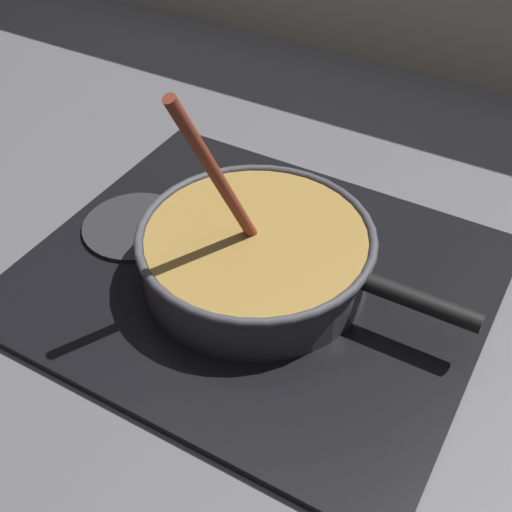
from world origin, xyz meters
The scene contains 5 objects.
ground centered at (0.00, 0.00, -0.02)m, with size 2.40×1.60×0.04m, color #4C4C51.
hob_plate centered at (0.05, 0.13, 0.01)m, with size 0.56×0.48×0.01m, color black.
burner_ring centered at (0.05, 0.13, 0.02)m, with size 0.19×0.19×0.01m, color #592D0C.
spare_burner centered at (-0.14, 0.13, 0.01)m, with size 0.14×0.14×0.01m, color #262628.
cooking_pan centered at (0.05, 0.13, 0.05)m, with size 0.42×0.29×0.29m.
Camera 1 is at (0.35, -0.39, 0.59)m, focal length 46.89 mm.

